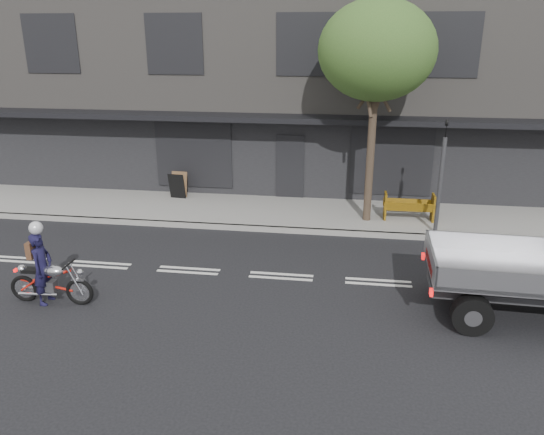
{
  "coord_description": "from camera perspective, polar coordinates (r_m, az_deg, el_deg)",
  "views": [
    {
      "loc": [
        1.5,
        -11.96,
        5.8
      ],
      "look_at": [
        -0.3,
        0.5,
        1.38
      ],
      "focal_mm": 35.0,
      "sensor_mm": 36.0,
      "label": 1
    }
  ],
  "objects": [
    {
      "name": "sidewalk",
      "position": [
        17.68,
        2.93,
        0.44
      ],
      "size": [
        32.0,
        3.2,
        0.15
      ],
      "primitive_type": "cube",
      "color": "gray",
      "rests_on": "ground"
    },
    {
      "name": "construction_barrier",
      "position": [
        17.08,
        14.58,
        0.96
      ],
      "size": [
        1.58,
        0.64,
        0.88
      ],
      "primitive_type": null,
      "rotation": [
        0.0,
        0.0,
        0.0
      ],
      "color": "orange",
      "rests_on": "sidewalk"
    },
    {
      "name": "sandwich_board",
      "position": [
        19.17,
        -10.2,
        3.32
      ],
      "size": [
        0.61,
        0.44,
        0.91
      ],
      "primitive_type": null,
      "rotation": [
        0.0,
        0.0,
        -0.1
      ],
      "color": "black",
      "rests_on": "sidewalk"
    },
    {
      "name": "street_tree",
      "position": [
        16.18,
        11.22,
        17.16
      ],
      "size": [
        3.4,
        3.4,
        6.74
      ],
      "color": "#382B21",
      "rests_on": "ground"
    },
    {
      "name": "motorcycle",
      "position": [
        12.92,
        -22.72,
        -6.38
      ],
      "size": [
        1.97,
        0.57,
        1.01
      ],
      "rotation": [
        0.0,
        0.0,
        0.02
      ],
      "color": "black",
      "rests_on": "ground"
    },
    {
      "name": "building_main",
      "position": [
        23.37,
        4.7,
        14.88
      ],
      "size": [
        26.0,
        10.0,
        8.0
      ],
      "primitive_type": "cube",
      "color": "slate",
      "rests_on": "ground"
    },
    {
      "name": "rider",
      "position": [
        12.88,
        -23.47,
        -5.06
      ],
      "size": [
        0.41,
        0.61,
        1.66
      ],
      "primitive_type": "imported",
      "rotation": [
        0.0,
        0.0,
        1.59
      ],
      "color": "black",
      "rests_on": "ground"
    },
    {
      "name": "ground",
      "position": [
        13.38,
        0.99,
        -6.35
      ],
      "size": [
        80.0,
        80.0,
        0.0
      ],
      "primitive_type": "plane",
      "color": "black",
      "rests_on": "ground"
    },
    {
      "name": "kerb",
      "position": [
        16.18,
        2.39,
        -1.38
      ],
      "size": [
        32.0,
        0.2,
        0.15
      ],
      "primitive_type": "cube",
      "color": "gray",
      "rests_on": "ground"
    },
    {
      "name": "traffic_light_pole",
      "position": [
        16.09,
        17.64,
        3.49
      ],
      "size": [
        0.12,
        0.12,
        3.5
      ],
      "color": "#2D2D30",
      "rests_on": "ground"
    }
  ]
}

